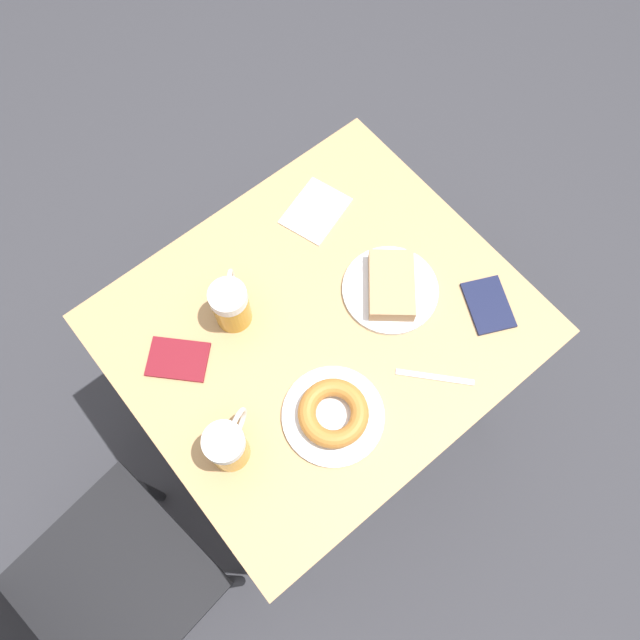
% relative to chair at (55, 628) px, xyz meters
% --- Properties ---
extents(ground_plane, '(8.00, 8.00, 0.00)m').
position_rel_chair_xyz_m(ground_plane, '(0.12, -0.81, -0.54)').
color(ground_plane, '#333338').
extents(table, '(0.74, 0.85, 0.72)m').
position_rel_chair_xyz_m(table, '(0.12, -0.81, 0.11)').
color(table, tan).
rests_on(table, ground_plane).
extents(chair, '(0.45, 0.45, 0.92)m').
position_rel_chair_xyz_m(chair, '(0.00, 0.00, 0.00)').
color(chair, black).
rests_on(chair, ground_plane).
extents(plate_with_cake, '(0.21, 0.21, 0.05)m').
position_rel_chair_xyz_m(plate_with_cake, '(0.08, -0.98, 0.20)').
color(plate_with_cake, silver).
rests_on(plate_with_cake, table).
extents(plate_with_donut, '(0.21, 0.21, 0.05)m').
position_rel_chair_xyz_m(plate_with_donut, '(-0.05, -0.70, 0.20)').
color(plate_with_donut, silver).
rests_on(plate_with_donut, table).
extents(beer_mug_left, '(0.08, 0.11, 0.12)m').
position_rel_chair_xyz_m(beer_mug_left, '(0.02, -0.50, 0.24)').
color(beer_mug_left, '#C68C23').
rests_on(beer_mug_left, table).
extents(beer_mug_center, '(0.11, 0.09, 0.12)m').
position_rel_chair_xyz_m(beer_mug_center, '(0.26, -0.68, 0.24)').
color(beer_mug_center, '#C68C23').
rests_on(beer_mug_center, table).
extents(napkin_folded, '(0.15, 0.18, 0.00)m').
position_rel_chair_xyz_m(napkin_folded, '(0.35, -0.98, 0.18)').
color(napkin_folded, white).
rests_on(napkin_folded, table).
extents(fork, '(0.13, 0.12, 0.00)m').
position_rel_chair_xyz_m(fork, '(-0.13, -0.92, 0.18)').
color(fork, silver).
rests_on(fork, table).
extents(passport_near_edge, '(0.15, 0.13, 0.01)m').
position_rel_chair_xyz_m(passport_near_edge, '(-0.08, -1.12, 0.18)').
color(passport_near_edge, '#141938').
rests_on(passport_near_edge, table).
extents(passport_far_edge, '(0.15, 0.15, 0.01)m').
position_rel_chair_xyz_m(passport_far_edge, '(0.25, -0.53, 0.18)').
color(passport_far_edge, maroon).
rests_on(passport_far_edge, table).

